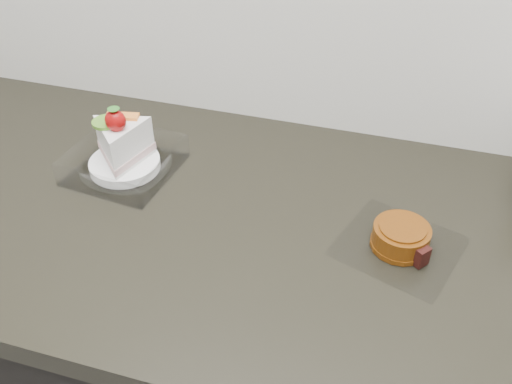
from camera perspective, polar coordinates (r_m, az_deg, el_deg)
name	(u,v)px	position (r m, az deg, el deg)	size (l,w,h in m)	color
cake_tray	(123,154)	(1.04, -13.16, 3.74)	(0.19, 0.19, 0.13)	white
mooncake_wrap	(401,239)	(0.90, 14.31, -4.60)	(0.22, 0.21, 0.04)	white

